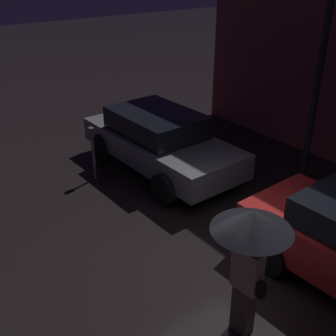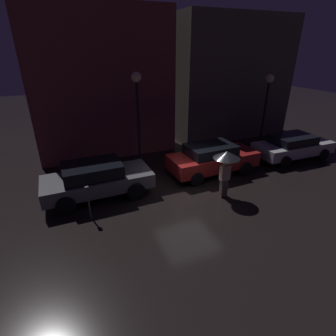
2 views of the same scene
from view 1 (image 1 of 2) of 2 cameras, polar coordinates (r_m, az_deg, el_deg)
ground_plane at (r=7.41m, az=7.40°, el=-12.82°), size 60.00×60.00×0.00m
parked_car_grey at (r=10.03m, az=-1.14°, el=3.79°), size 4.32×2.00×1.45m
pedestrian_with_umbrella at (r=5.38m, az=11.15°, el=-9.19°), size 1.03×1.03×1.97m
parking_meter at (r=9.71m, az=-10.17°, el=2.69°), size 0.12×0.10×1.29m
street_lamp_near at (r=9.25m, az=20.55°, el=16.75°), size 0.47×0.47×4.58m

